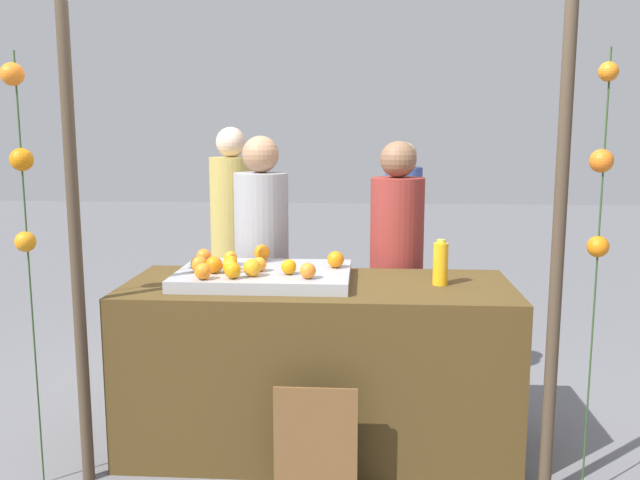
% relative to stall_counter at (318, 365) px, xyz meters
% --- Properties ---
extents(ground_plane, '(24.00, 24.00, 0.00)m').
position_rel_stall_counter_xyz_m(ground_plane, '(0.00, 0.00, -0.44)').
color(ground_plane, slate).
extents(stall_counter, '(1.97, 0.80, 0.87)m').
position_rel_stall_counter_xyz_m(stall_counter, '(0.00, 0.00, 0.00)').
color(stall_counter, '#4C3819').
rests_on(stall_counter, ground_plane).
extents(orange_tray, '(0.88, 0.63, 0.06)m').
position_rel_stall_counter_xyz_m(orange_tray, '(-0.28, 0.03, 0.47)').
color(orange_tray, '#9EA0A5').
rests_on(orange_tray, stall_counter).
extents(orange_0, '(0.07, 0.07, 0.07)m').
position_rel_stall_counter_xyz_m(orange_0, '(-0.48, 0.16, 0.53)').
color(orange_0, orange).
rests_on(orange_0, orange_tray).
extents(orange_1, '(0.09, 0.09, 0.09)m').
position_rel_stall_counter_xyz_m(orange_1, '(-0.52, -0.07, 0.54)').
color(orange_1, orange).
rests_on(orange_1, orange_tray).
extents(orange_2, '(0.08, 0.08, 0.08)m').
position_rel_stall_counter_xyz_m(orange_2, '(-0.04, -0.17, 0.54)').
color(orange_2, orange).
rests_on(orange_2, orange_tray).
extents(orange_3, '(0.08, 0.08, 0.08)m').
position_rel_stall_counter_xyz_m(orange_3, '(-0.40, -0.19, 0.54)').
color(orange_3, orange).
rests_on(orange_3, orange_tray).
extents(orange_4, '(0.07, 0.07, 0.07)m').
position_rel_stall_counter_xyz_m(orange_4, '(-0.44, -0.06, 0.53)').
color(orange_4, orange).
rests_on(orange_4, orange_tray).
extents(orange_5, '(0.08, 0.08, 0.08)m').
position_rel_stall_counter_xyz_m(orange_5, '(-0.63, 0.19, 0.54)').
color(orange_5, orange).
rests_on(orange_5, orange_tray).
extents(orange_6, '(0.07, 0.07, 0.07)m').
position_rel_stall_counter_xyz_m(orange_6, '(-0.30, -0.01, 0.53)').
color(orange_6, orange).
rests_on(orange_6, orange_tray).
extents(orange_7, '(0.08, 0.08, 0.08)m').
position_rel_stall_counter_xyz_m(orange_7, '(-0.60, -0.06, 0.54)').
color(orange_7, orange).
rests_on(orange_7, orange_tray).
extents(orange_8, '(0.08, 0.08, 0.08)m').
position_rel_stall_counter_xyz_m(orange_8, '(-0.14, -0.07, 0.54)').
color(orange_8, orange).
rests_on(orange_8, orange_tray).
extents(orange_9, '(0.09, 0.09, 0.09)m').
position_rel_stall_counter_xyz_m(orange_9, '(0.08, 0.11, 0.54)').
color(orange_9, orange).
rests_on(orange_9, orange_tray).
extents(orange_10, '(0.08, 0.08, 0.08)m').
position_rel_stall_counter_xyz_m(orange_10, '(-0.54, -0.22, 0.54)').
color(orange_10, orange).
rests_on(orange_10, orange_tray).
extents(orange_11, '(0.09, 0.09, 0.09)m').
position_rel_stall_counter_xyz_m(orange_11, '(-0.33, 0.29, 0.54)').
color(orange_11, orange).
rests_on(orange_11, orange_tray).
extents(orange_12, '(0.07, 0.07, 0.07)m').
position_rel_stall_counter_xyz_m(orange_12, '(-0.45, 0.01, 0.53)').
color(orange_12, orange).
rests_on(orange_12, orange_tray).
extents(orange_13, '(0.09, 0.09, 0.09)m').
position_rel_stall_counter_xyz_m(orange_13, '(-0.32, -0.13, 0.54)').
color(orange_13, orange).
rests_on(orange_13, orange_tray).
extents(juice_bottle, '(0.08, 0.08, 0.23)m').
position_rel_stall_counter_xyz_m(juice_bottle, '(0.62, 0.01, 0.55)').
color(juice_bottle, '#F8A718').
rests_on(juice_bottle, stall_counter).
extents(chalkboard_sign, '(0.37, 0.03, 0.55)m').
position_rel_stall_counter_xyz_m(chalkboard_sign, '(0.03, -0.55, -0.18)').
color(chalkboard_sign, brown).
rests_on(chalkboard_sign, ground_plane).
extents(vendor_left, '(0.32, 0.32, 1.62)m').
position_rel_stall_counter_xyz_m(vendor_left, '(-0.38, 0.61, 0.31)').
color(vendor_left, '#99999E').
rests_on(vendor_left, ground_plane).
extents(vendor_right, '(0.32, 0.32, 1.59)m').
position_rel_stall_counter_xyz_m(vendor_right, '(0.43, 0.63, 0.30)').
color(vendor_right, maroon).
rests_on(vendor_right, ground_plane).
extents(crowd_person_0, '(0.33, 0.33, 1.67)m').
position_rel_stall_counter_xyz_m(crowd_person_0, '(-0.77, 1.70, 0.34)').
color(crowd_person_0, tan).
rests_on(crowd_person_0, ground_plane).
extents(crowd_person_1, '(0.31, 0.31, 1.55)m').
position_rel_stall_counter_xyz_m(crowd_person_1, '(0.55, 2.33, 0.28)').
color(crowd_person_1, '#384C8C').
rests_on(crowd_person_1, ground_plane).
extents(canopy_post_left, '(0.06, 0.06, 2.19)m').
position_rel_stall_counter_xyz_m(canopy_post_left, '(-1.07, -0.44, 0.66)').
color(canopy_post_left, '#473828').
rests_on(canopy_post_left, ground_plane).
extents(canopy_post_right, '(0.06, 0.06, 2.19)m').
position_rel_stall_counter_xyz_m(canopy_post_right, '(1.07, -0.44, 0.66)').
color(canopy_post_right, '#473828').
rests_on(canopy_post_right, ground_plane).
extents(garland_strand_left, '(0.11, 0.11, 1.98)m').
position_rel_stall_counter_xyz_m(garland_strand_left, '(-1.27, -0.49, 1.08)').
color(garland_strand_left, '#2D4C23').
rests_on(garland_strand_left, ground_plane).
extents(garland_strand_right, '(0.10, 0.11, 1.98)m').
position_rel_stall_counter_xyz_m(garland_strand_right, '(1.23, -0.45, 1.02)').
color(garland_strand_right, '#2D4C23').
rests_on(garland_strand_right, ground_plane).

